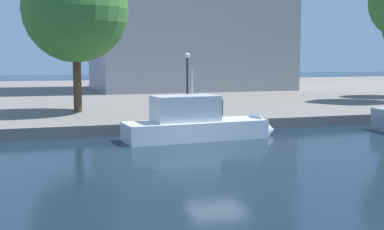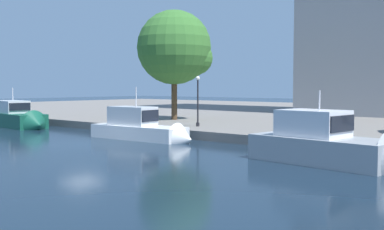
% 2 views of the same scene
% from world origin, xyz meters
% --- Properties ---
extents(ground_plane, '(220.00, 220.00, 0.00)m').
position_xyz_m(ground_plane, '(0.00, 0.00, 0.00)').
color(ground_plane, '#142333').
extents(dock_promenade, '(120.00, 55.00, 0.63)m').
position_xyz_m(dock_promenade, '(0.00, 34.23, 0.32)').
color(dock_promenade, slate).
rests_on(dock_promenade, ground_plane).
extents(motor_yacht_2, '(8.56, 2.77, 4.49)m').
position_xyz_m(motor_yacht_2, '(0.97, 4.50, 0.60)').
color(motor_yacht_2, white).
rests_on(motor_yacht_2, ground_plane).
extents(lamp_post, '(0.32, 0.32, 3.89)m').
position_xyz_m(lamp_post, '(1.65, 9.65, 2.72)').
color(lamp_post, black).
rests_on(lamp_post, dock_promenade).
extents(tree_1, '(6.86, 6.86, 10.12)m').
position_xyz_m(tree_1, '(-4.42, 14.09, 7.11)').
color(tree_1, '#4C3823').
rests_on(tree_1, dock_promenade).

